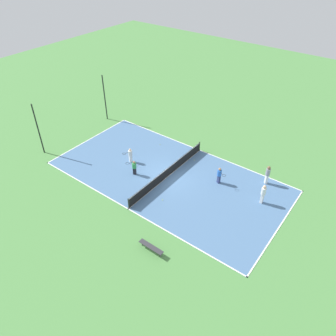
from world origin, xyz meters
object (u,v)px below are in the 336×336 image
(player_near_white, at_px, (263,193))
(player_near_blue, at_px, (219,175))
(tennis_ball_right_alley, at_px, (160,144))
(player_far_green, at_px, (134,167))
(tennis_ball_midcourt, at_px, (194,160))
(tennis_net, at_px, (168,172))
(fence_post_back_left, at_px, (38,129))
(player_baseline_gray, at_px, (268,174))
(bench, at_px, (151,247))
(tennis_ball_left_sideline, at_px, (163,200))
(player_far_white, at_px, (130,154))
(fence_post_back_right, at_px, (105,98))

(player_near_white, relative_size, player_near_blue, 1.14)
(tennis_ball_right_alley, bearing_deg, player_near_blue, -102.23)
(tennis_ball_right_alley, bearing_deg, player_near_white, -98.73)
(player_far_green, xyz_separation_m, tennis_ball_midcourt, (4.80, -3.02, -0.73))
(tennis_net, xyz_separation_m, player_near_white, (1.74, -7.79, 0.50))
(player_far_green, bearing_deg, tennis_ball_midcourt, -143.76)
(tennis_net, relative_size, player_near_white, 5.81)
(player_far_green, xyz_separation_m, fence_post_back_left, (-2.65, 9.12, 1.72))
(player_baseline_gray, bearing_deg, bench, -59.09)
(tennis_ball_right_alley, bearing_deg, player_baseline_gray, -86.29)
(tennis_ball_left_sideline, bearing_deg, player_far_white, 66.80)
(player_far_white, relative_size, tennis_ball_right_alley, 20.36)
(player_near_blue, distance_m, fence_post_back_left, 16.71)
(tennis_net, relative_size, bench, 5.34)
(player_far_green, xyz_separation_m, tennis_ball_left_sideline, (-1.19, -3.99, -0.73))
(tennis_net, distance_m, tennis_ball_right_alley, 5.04)
(player_near_white, bearing_deg, player_far_green, -69.10)
(fence_post_back_left, bearing_deg, tennis_ball_right_alley, -46.27)
(player_near_blue, relative_size, tennis_ball_right_alley, 22.19)
(player_near_white, xyz_separation_m, tennis_ball_right_alley, (1.75, 11.40, -0.95))
(tennis_ball_midcourt, xyz_separation_m, fence_post_back_right, (0.86, 12.14, 2.45))
(tennis_ball_midcourt, height_order, fence_post_back_right, fence_post_back_right)
(tennis_ball_right_alley, height_order, fence_post_back_left, fence_post_back_left)
(player_far_white, distance_m, tennis_ball_left_sideline, 6.05)
(tennis_ball_left_sideline, bearing_deg, player_near_white, -54.81)
(player_near_blue, height_order, player_far_green, player_near_blue)
(tennis_ball_midcourt, distance_m, fence_post_back_right, 12.41)
(bench, distance_m, tennis_ball_midcourt, 10.90)
(player_far_white, relative_size, fence_post_back_right, 0.28)
(player_far_green, distance_m, player_far_white, 1.93)
(player_far_green, bearing_deg, player_baseline_gray, -170.85)
(bench, xyz_separation_m, tennis_ball_midcourt, (10.35, 3.40, -0.34))
(player_near_blue, xyz_separation_m, player_far_white, (-2.19, 7.91, -0.08))
(tennis_net, distance_m, player_baseline_gray, 8.25)
(player_near_white, relative_size, player_far_white, 1.24)
(bench, xyz_separation_m, fence_post_back_left, (2.90, 15.54, 2.12))
(fence_post_back_left, bearing_deg, player_far_green, -73.79)
(bench, xyz_separation_m, player_far_white, (6.72, 7.95, 0.41))
(player_baseline_gray, relative_size, fence_post_back_right, 0.35)
(player_baseline_gray, bearing_deg, fence_post_back_left, -109.37)
(player_far_white, bearing_deg, player_near_blue, 128.92)
(player_near_blue, relative_size, fence_post_back_left, 0.30)
(tennis_ball_left_sideline, bearing_deg, tennis_ball_midcourt, 9.19)
(tennis_net, relative_size, player_baseline_gray, 5.75)
(player_near_blue, distance_m, tennis_ball_left_sideline, 5.21)
(bench, relative_size, tennis_ball_right_alley, 27.52)
(bench, relative_size, tennis_ball_left_sideline, 27.52)
(player_baseline_gray, bearing_deg, tennis_net, -102.85)
(player_baseline_gray, distance_m, fence_post_back_right, 18.75)
(tennis_net, bearing_deg, fence_post_back_left, 109.70)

